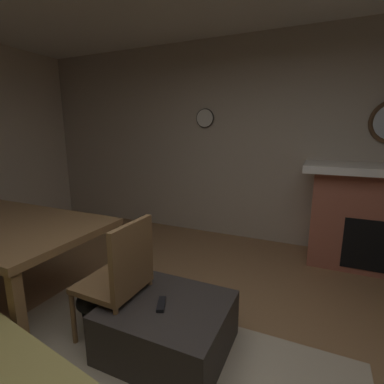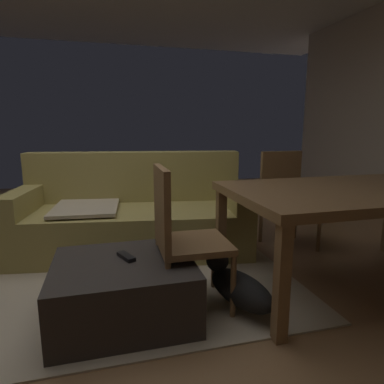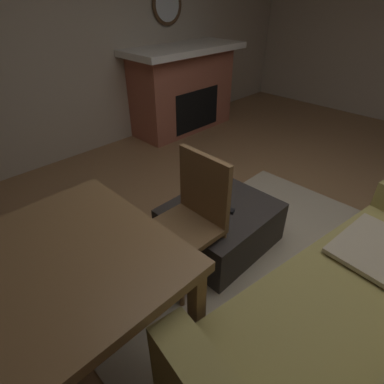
{
  "view_description": "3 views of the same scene",
  "coord_description": "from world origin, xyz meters",
  "px_view_note": "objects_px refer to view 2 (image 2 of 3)",
  "views": [
    {
      "loc": [
        -0.56,
        1.08,
        1.54
      ],
      "look_at": [
        0.4,
        -1.05,
        1.03
      ],
      "focal_mm": 26.57,
      "sensor_mm": 36.0,
      "label": 1
    },
    {
      "loc": [
        0.24,
        -2.36,
        1.16
      ],
      "look_at": [
        0.67,
        -0.73,
        0.83
      ],
      "focal_mm": 30.88,
      "sensor_mm": 36.0,
      "label": 2
    },
    {
      "loc": [
        1.87,
        0.77,
        1.8
      ],
      "look_at": [
        0.48,
        -0.61,
        0.52
      ],
      "focal_mm": 28.87,
      "sensor_mm": 36.0,
      "label": 3
    }
  ],
  "objects_px": {
    "ottoman_coffee_table": "(124,290)",
    "potted_plant": "(332,197)",
    "dining_chair_west": "(179,231)",
    "dining_table": "(355,197)",
    "dining_chair_north": "(285,193)",
    "couch": "(134,216)",
    "tv_remote": "(126,256)",
    "small_dog": "(237,285)"
  },
  "relations": [
    {
      "from": "couch",
      "to": "potted_plant",
      "type": "distance_m",
      "value": 2.62
    },
    {
      "from": "tv_remote",
      "to": "dining_chair_west",
      "type": "xyz_separation_m",
      "value": [
        0.33,
        -0.01,
        0.14
      ]
    },
    {
      "from": "couch",
      "to": "dining_table",
      "type": "bearing_deg",
      "value": -38.46
    },
    {
      "from": "tv_remote",
      "to": "dining_table",
      "type": "height_order",
      "value": "dining_table"
    },
    {
      "from": "small_dog",
      "to": "ottoman_coffee_table",
      "type": "bearing_deg",
      "value": 172.9
    },
    {
      "from": "couch",
      "to": "small_dog",
      "type": "distance_m",
      "value": 1.41
    },
    {
      "from": "tv_remote",
      "to": "potted_plant",
      "type": "height_order",
      "value": "potted_plant"
    },
    {
      "from": "tv_remote",
      "to": "dining_chair_west",
      "type": "relative_size",
      "value": 0.17
    },
    {
      "from": "dining_table",
      "to": "potted_plant",
      "type": "distance_m",
      "value": 2.01
    },
    {
      "from": "couch",
      "to": "dining_chair_north",
      "type": "height_order",
      "value": "dining_chair_north"
    },
    {
      "from": "couch",
      "to": "tv_remote",
      "type": "height_order",
      "value": "couch"
    },
    {
      "from": "ottoman_coffee_table",
      "to": "small_dog",
      "type": "height_order",
      "value": "ottoman_coffee_table"
    },
    {
      "from": "couch",
      "to": "dining_chair_west",
      "type": "height_order",
      "value": "dining_chair_west"
    },
    {
      "from": "dining_chair_north",
      "to": "small_dog",
      "type": "height_order",
      "value": "dining_chair_north"
    },
    {
      "from": "ottoman_coffee_table",
      "to": "tv_remote",
      "type": "height_order",
      "value": "tv_remote"
    },
    {
      "from": "tv_remote",
      "to": "dining_table",
      "type": "relative_size",
      "value": 0.09
    },
    {
      "from": "couch",
      "to": "dining_chair_west",
      "type": "xyz_separation_m",
      "value": [
        0.19,
        -1.17,
        0.2
      ]
    },
    {
      "from": "couch",
      "to": "dining_table",
      "type": "height_order",
      "value": "couch"
    },
    {
      "from": "couch",
      "to": "dining_table",
      "type": "distance_m",
      "value": 1.92
    },
    {
      "from": "tv_remote",
      "to": "dining_table",
      "type": "distance_m",
      "value": 1.65
    },
    {
      "from": "small_dog",
      "to": "couch",
      "type": "bearing_deg",
      "value": 112.48
    },
    {
      "from": "dining_chair_west",
      "to": "potted_plant",
      "type": "height_order",
      "value": "dining_chair_west"
    },
    {
      "from": "dining_table",
      "to": "small_dog",
      "type": "xyz_separation_m",
      "value": [
        -0.94,
        -0.12,
        -0.5
      ]
    },
    {
      "from": "couch",
      "to": "dining_table",
      "type": "xyz_separation_m",
      "value": [
        1.48,
        -1.18,
        0.35
      ]
    },
    {
      "from": "couch",
      "to": "dining_chair_north",
      "type": "xyz_separation_m",
      "value": [
        1.48,
        -0.24,
        0.2
      ]
    },
    {
      "from": "ottoman_coffee_table",
      "to": "dining_chair_north",
      "type": "relative_size",
      "value": 0.89
    },
    {
      "from": "ottoman_coffee_table",
      "to": "potted_plant",
      "type": "xyz_separation_m",
      "value": [
        2.75,
        1.67,
        0.1
      ]
    },
    {
      "from": "dining_table",
      "to": "potted_plant",
      "type": "relative_size",
      "value": 3.47
    },
    {
      "from": "dining_chair_west",
      "to": "potted_plant",
      "type": "bearing_deg",
      "value": 34.33
    },
    {
      "from": "couch",
      "to": "ottoman_coffee_table",
      "type": "distance_m",
      "value": 1.23
    },
    {
      "from": "dining_chair_west",
      "to": "small_dog",
      "type": "relative_size",
      "value": 1.57
    },
    {
      "from": "potted_plant",
      "to": "dining_chair_west",
      "type": "bearing_deg",
      "value": -145.67
    },
    {
      "from": "dining_chair_west",
      "to": "dining_chair_north",
      "type": "height_order",
      "value": "same"
    },
    {
      "from": "ottoman_coffee_table",
      "to": "dining_table",
      "type": "relative_size",
      "value": 0.46
    },
    {
      "from": "couch",
      "to": "potted_plant",
      "type": "height_order",
      "value": "couch"
    },
    {
      "from": "ottoman_coffee_table",
      "to": "dining_table",
      "type": "distance_m",
      "value": 1.72
    },
    {
      "from": "dining_table",
      "to": "tv_remote",
      "type": "bearing_deg",
      "value": 179.63
    },
    {
      "from": "dining_chair_west",
      "to": "tv_remote",
      "type": "bearing_deg",
      "value": 178.5
    },
    {
      "from": "couch",
      "to": "small_dog",
      "type": "xyz_separation_m",
      "value": [
        0.54,
        -1.3,
        -0.15
      ]
    },
    {
      "from": "dining_table",
      "to": "small_dog",
      "type": "bearing_deg",
      "value": -172.71
    },
    {
      "from": "potted_plant",
      "to": "small_dog",
      "type": "height_order",
      "value": "potted_plant"
    },
    {
      "from": "ottoman_coffee_table",
      "to": "dining_chair_west",
      "type": "distance_m",
      "value": 0.49
    }
  ]
}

